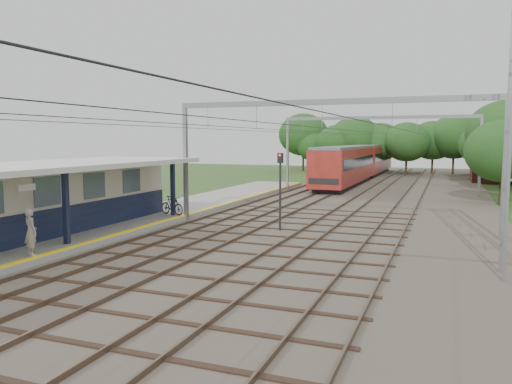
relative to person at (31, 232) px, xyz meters
The scene contains 14 objects.
ground 6.84m from the person, 33.50° to the right, with size 160.00×160.00×0.00m, color #2D4C1E.
ballast_bed 28.02m from the person, 69.94° to the left, with size 18.00×90.00×0.10m, color #473D33.
platform 10.53m from the person, 100.46° to the left, with size 5.00×52.00×0.35m, color gray.
yellow_stripe 10.34m from the person, 88.05° to the left, with size 0.45×52.00×0.01m, color yellow.
station_building 4.71m from the person, 134.89° to the left, with size 3.41×18.00×3.40m.
canopy 3.94m from the person, 133.44° to the left, with size 6.40×20.00×3.44m.
rail_tracks 27.26m from the person, 74.89° to the left, with size 11.80×88.00×0.15m.
catenary_system 23.75m from the person, 67.39° to the left, with size 17.22×88.00×7.00m.
tree_band 54.36m from the person, 79.97° to the left, with size 31.72×30.88×8.82m.
house_far 52.94m from the person, 65.90° to the left, with size 8.00×6.12×8.66m.
person is the anchor object (origin of this frame).
bicycle 11.31m from the person, 91.91° to the left, with size 0.53×1.89×1.14m, color black.
train 47.23m from the person, 83.80° to the left, with size 3.14×39.06×4.11m.
signal_post 12.20m from the person, 55.05° to the left, with size 0.33×0.30×4.19m.
Camera 1 is at (9.52, -11.01, 4.87)m, focal length 35.00 mm.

